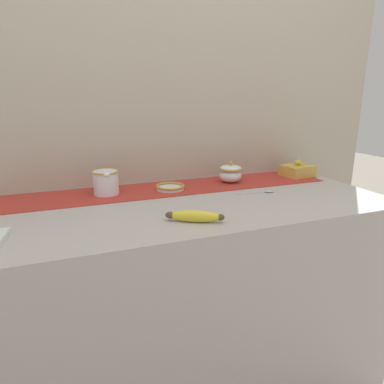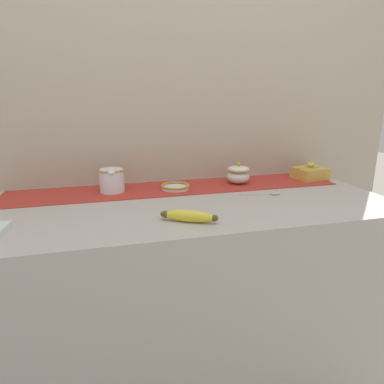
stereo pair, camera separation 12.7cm
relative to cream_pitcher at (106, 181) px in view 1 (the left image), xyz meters
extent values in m
cube|color=#B7B2AD|center=(0.28, -0.21, -0.50)|extent=(1.58, 0.70, 0.88)
cube|color=#B7AD99|center=(0.28, 0.16, 0.26)|extent=(2.38, 0.04, 2.40)
cube|color=#B23328|center=(0.28, 0.00, -0.05)|extent=(1.46, 0.26, 0.00)
cylinder|color=white|center=(0.00, 0.00, 0.00)|extent=(0.10, 0.10, 0.10)
torus|color=#B79333|center=(0.00, 0.00, 0.04)|extent=(0.11, 0.11, 0.01)
torus|color=white|center=(0.00, 0.06, 0.00)|extent=(0.05, 0.01, 0.05)
ellipsoid|color=white|center=(0.00, -0.05, 0.04)|extent=(0.03, 0.02, 0.02)
ellipsoid|color=white|center=(0.57, 0.00, -0.02)|extent=(0.11, 0.11, 0.07)
torus|color=#B79333|center=(0.57, 0.00, 0.01)|extent=(0.11, 0.11, 0.01)
ellipsoid|color=white|center=(0.57, 0.00, 0.02)|extent=(0.10, 0.10, 0.02)
sphere|color=#B79333|center=(0.57, 0.00, 0.04)|extent=(0.02, 0.02, 0.02)
cylinder|color=white|center=(0.27, -0.03, -0.05)|extent=(0.12, 0.12, 0.01)
torus|color=#B79333|center=(0.27, -0.03, -0.04)|extent=(0.13, 0.13, 0.01)
ellipsoid|color=yellow|center=(0.23, -0.43, -0.04)|extent=(0.17, 0.12, 0.04)
ellipsoid|color=brown|center=(0.16, -0.39, -0.04)|extent=(0.04, 0.04, 0.02)
ellipsoid|color=brown|center=(0.30, -0.47, -0.04)|extent=(0.03, 0.03, 0.02)
cube|color=#B7B7BC|center=(0.57, -0.20, -0.06)|extent=(0.13, 0.02, 0.00)
ellipsoid|color=#B7B7BC|center=(0.65, -0.21, -0.05)|extent=(0.05, 0.04, 0.01)
cube|color=gold|center=(0.95, 0.00, -0.03)|extent=(0.16, 0.14, 0.05)
cube|color=gold|center=(0.95, 0.00, 0.00)|extent=(0.15, 0.03, 0.00)
cube|color=gold|center=(0.95, 0.00, 0.00)|extent=(0.03, 0.13, 0.00)
ellipsoid|color=gold|center=(0.95, 0.00, 0.02)|extent=(0.04, 0.03, 0.03)
camera|label=1|loc=(-0.15, -1.40, 0.34)|focal=32.00mm
camera|label=2|loc=(-0.03, -1.44, 0.34)|focal=32.00mm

